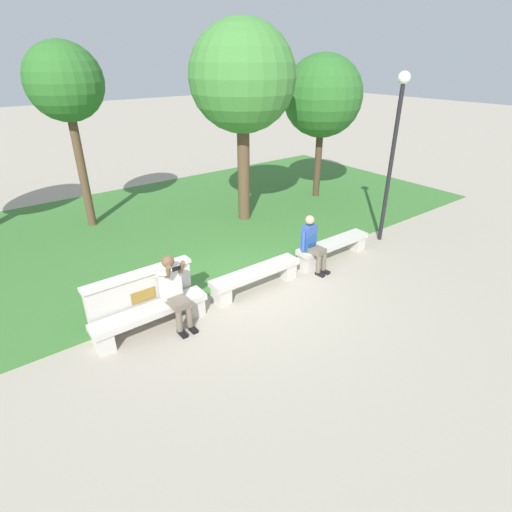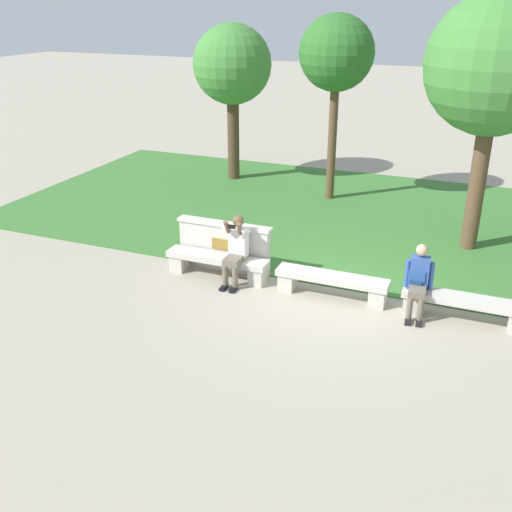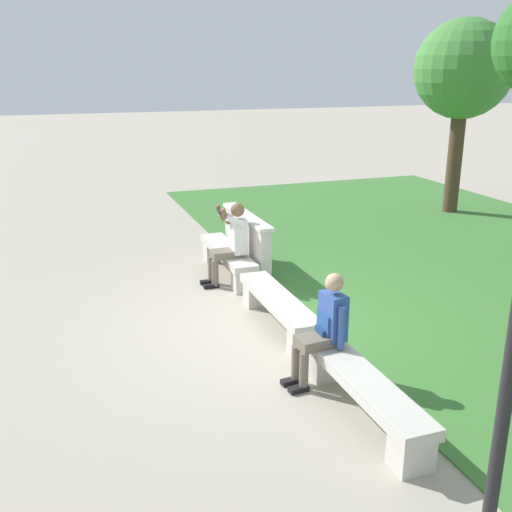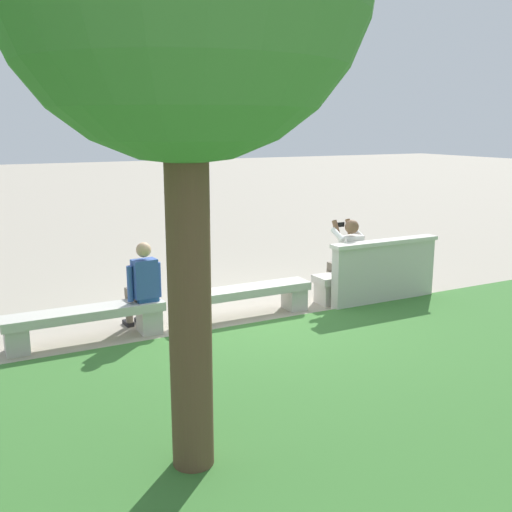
% 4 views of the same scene
% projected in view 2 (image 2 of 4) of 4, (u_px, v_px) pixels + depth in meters
% --- Properties ---
extents(ground_plane, '(80.00, 80.00, 0.00)m').
position_uv_depth(ground_plane, '(331.00, 297.00, 10.96)').
color(ground_plane, '#A89E8C').
extents(grass_strip, '(18.66, 8.00, 0.03)m').
position_uv_depth(grass_strip, '(379.00, 220.00, 14.67)').
color(grass_strip, '#3D7533').
rests_on(grass_strip, ground).
extents(bench_main, '(2.06, 0.40, 0.45)m').
position_uv_depth(bench_main, '(217.00, 262.00, 11.64)').
color(bench_main, beige).
rests_on(bench_main, ground).
extents(bench_near, '(2.06, 0.40, 0.45)m').
position_uv_depth(bench_near, '(332.00, 282.00, 10.84)').
color(bench_near, beige).
rests_on(bench_near, ground).
extents(bench_mid, '(2.06, 0.40, 0.45)m').
position_uv_depth(bench_mid, '(464.00, 305.00, 10.04)').
color(bench_mid, beige).
rests_on(bench_mid, ground).
extents(backrest_wall_with_plaque, '(1.95, 0.24, 1.01)m').
position_uv_depth(backrest_wall_with_plaque, '(224.00, 246.00, 11.84)').
color(backrest_wall_with_plaque, beige).
rests_on(backrest_wall_with_plaque, ground).
extents(person_photographer, '(0.47, 0.72, 1.32)m').
position_uv_depth(person_photographer, '(236.00, 247.00, 11.25)').
color(person_photographer, black).
rests_on(person_photographer, ground).
extents(person_distant, '(0.48, 0.69, 1.26)m').
position_uv_depth(person_distant, '(419.00, 279.00, 10.11)').
color(person_distant, black).
rests_on(person_distant, ground).
extents(backpack, '(0.28, 0.24, 0.43)m').
position_uv_depth(backpack, '(417.00, 279.00, 10.21)').
color(backpack, '#234C8C').
rests_on(backpack, bench_mid).
extents(tree_left_background, '(2.75, 2.75, 5.22)m').
position_uv_depth(tree_left_background, '(495.00, 67.00, 11.55)').
color(tree_left_background, brown).
rests_on(tree_left_background, ground).
extents(tree_right_background, '(1.88, 1.88, 4.71)m').
position_uv_depth(tree_right_background, '(337.00, 55.00, 14.76)').
color(tree_right_background, brown).
rests_on(tree_right_background, ground).
extents(tree_far_back, '(2.21, 2.21, 4.41)m').
position_uv_depth(tree_far_back, '(232.00, 66.00, 16.73)').
color(tree_far_back, '#4C3826').
rests_on(tree_far_back, ground).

